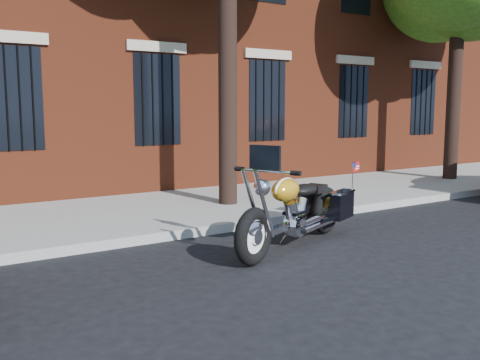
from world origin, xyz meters
TOP-DOWN VIEW (x-y plane):
  - ground at (0.00, 0.00)m, footprint 120.00×120.00m
  - curb at (0.00, 1.38)m, footprint 40.00×0.16m
  - sidewalk at (0.00, 3.26)m, footprint 40.00×3.60m
  - motorcycle at (-0.06, 0.01)m, footprint 2.97×1.58m

SIDE VIEW (x-z plane):
  - ground at x=0.00m, z-range 0.00..0.00m
  - curb at x=0.00m, z-range 0.00..0.15m
  - sidewalk at x=0.00m, z-range 0.00..0.15m
  - motorcycle at x=-0.06m, z-range -0.25..1.29m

